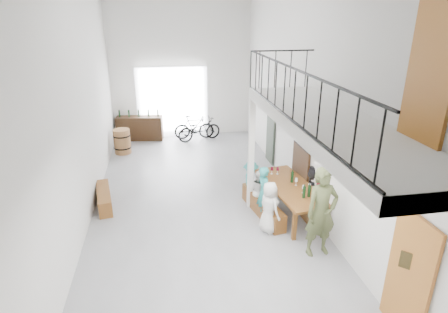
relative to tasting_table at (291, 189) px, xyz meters
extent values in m
plane|color=gray|center=(-2.20, 1.02, -0.71)|extent=(12.00, 12.00, 0.00)
plane|color=silver|center=(-2.20, 7.02, 2.04)|extent=(5.50, 0.00, 5.50)
plane|color=silver|center=(-2.20, -4.98, 2.04)|extent=(5.50, 0.00, 5.50)
plane|color=silver|center=(-4.95, 1.02, 2.04)|extent=(0.00, 12.00, 12.00)
plane|color=silver|center=(0.55, 1.02, 2.04)|extent=(0.00, 12.00, 12.00)
cube|color=white|center=(-2.60, 6.96, 0.69)|extent=(2.80, 0.08, 2.80)
cube|color=#A35F20|center=(0.50, -3.88, 0.34)|extent=(0.06, 0.95, 2.10)
cube|color=#331E0D|center=(0.50, 0.72, 0.29)|extent=(0.06, 1.10, 2.00)
cube|color=#2D352C|center=(0.50, 3.52, 0.29)|extent=(0.06, 0.80, 2.00)
cube|color=#A35F20|center=(0.50, -3.48, 3.39)|extent=(0.06, 0.90, 1.95)
cube|color=#42371A|center=(0.52, -0.38, 1.19)|extent=(0.04, 0.45, 0.55)
cylinder|color=white|center=(0.51, 2.22, 1.69)|extent=(0.04, 0.28, 0.28)
cube|color=silver|center=(-0.20, -2.18, 2.29)|extent=(1.50, 5.60, 0.25)
cube|color=black|center=(-0.93, -2.18, 3.27)|extent=(0.03, 5.60, 0.03)
cube|color=black|center=(-0.93, -2.18, 2.44)|extent=(0.03, 5.60, 0.03)
cube|color=black|center=(-0.20, 0.60, 3.27)|extent=(1.50, 0.03, 0.03)
cube|color=silver|center=(-0.90, 0.57, 0.73)|extent=(0.14, 0.14, 2.88)
cube|color=brown|center=(0.00, 0.00, 0.05)|extent=(1.34, 2.60, 0.06)
cube|color=brown|center=(-0.28, -1.12, -0.34)|extent=(0.09, 0.09, 0.73)
cube|color=brown|center=(0.57, -1.00, -0.34)|extent=(0.09, 0.09, 0.73)
cube|color=brown|center=(-0.57, 1.00, -0.34)|extent=(0.09, 0.09, 0.73)
cube|color=brown|center=(0.28, 1.12, -0.34)|extent=(0.09, 0.09, 0.73)
cube|color=brown|center=(-0.68, 0.09, -0.48)|extent=(0.65, 1.99, 0.45)
cube|color=brown|center=(0.37, -0.04, -0.48)|extent=(0.32, 1.98, 0.45)
cylinder|color=black|center=(0.21, -0.62, 0.26)|extent=(0.07, 0.07, 0.35)
cylinder|color=black|center=(0.09, 0.20, 0.26)|extent=(0.07, 0.07, 0.35)
cylinder|color=black|center=(0.07, -0.65, 0.26)|extent=(0.07, 0.07, 0.35)
cube|color=brown|center=(-4.70, 1.27, -0.49)|extent=(0.58, 1.54, 0.42)
cylinder|color=#8E5E33|center=(-4.52, 5.22, -0.26)|extent=(0.59, 0.59, 0.89)
cylinder|color=black|center=(-4.52, 5.22, -0.48)|extent=(0.61, 0.61, 0.05)
cylinder|color=black|center=(-4.52, 5.22, -0.04)|extent=(0.61, 0.61, 0.05)
cube|color=#331E0D|center=(-3.95, 6.67, -0.23)|extent=(1.84, 0.72, 0.95)
cylinder|color=black|center=(-4.69, 6.76, 0.38)|extent=(0.06, 0.06, 0.28)
cylinder|color=black|center=(-4.32, 6.69, 0.38)|extent=(0.06, 0.06, 0.28)
cylinder|color=black|center=(-3.95, 6.68, 0.38)|extent=(0.06, 0.06, 0.28)
cylinder|color=black|center=(-3.57, 6.66, 0.38)|extent=(0.06, 0.06, 0.28)
cylinder|color=black|center=(-3.21, 6.61, 0.38)|extent=(0.06, 0.06, 0.28)
imported|color=silver|center=(-0.75, -0.68, -0.08)|extent=(0.59, 0.71, 1.25)
imported|color=teal|center=(-0.71, -0.06, -0.02)|extent=(0.39, 0.54, 1.38)
imported|color=silver|center=(-0.71, 0.34, -0.15)|extent=(0.52, 0.61, 1.10)
imported|color=teal|center=(-0.80, 0.95, -0.15)|extent=(0.47, 0.75, 1.11)
imported|color=maroon|center=(0.51, -0.55, -0.11)|extent=(0.56, 0.75, 1.19)
imported|color=black|center=(0.60, 0.01, -0.06)|extent=(0.50, 1.24, 1.30)
imported|color=silver|center=(0.62, 0.79, -0.18)|extent=(0.39, 0.55, 1.05)
imported|color=#48512D|center=(0.06, -1.67, 0.27)|extent=(0.76, 0.55, 1.95)
imported|color=#154815|center=(0.25, 1.40, -0.50)|extent=(0.45, 0.42, 0.42)
imported|color=black|center=(-1.63, 6.17, -0.24)|extent=(1.88, 1.10, 0.93)
imported|color=black|center=(-1.81, 6.41, -0.23)|extent=(1.60, 0.47, 0.96)
camera|label=1|loc=(-3.05, -7.96, 4.14)|focal=30.00mm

